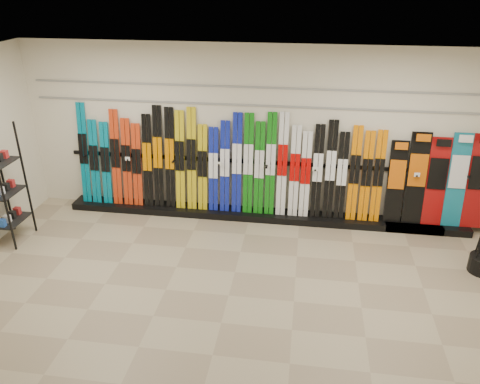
# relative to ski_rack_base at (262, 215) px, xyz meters

# --- Properties ---
(floor) EXTENTS (8.00, 8.00, 0.00)m
(floor) POSITION_rel_ski_rack_base_xyz_m (-0.22, -2.28, -0.06)
(floor) COLOR gray
(floor) RESTS_ON ground
(back_wall) EXTENTS (8.00, 0.00, 8.00)m
(back_wall) POSITION_rel_ski_rack_base_xyz_m (-0.22, 0.22, 1.44)
(back_wall) COLOR beige
(back_wall) RESTS_ON floor
(ceiling) EXTENTS (8.00, 8.00, 0.00)m
(ceiling) POSITION_rel_ski_rack_base_xyz_m (-0.22, -2.28, 2.94)
(ceiling) COLOR silver
(ceiling) RESTS_ON back_wall
(ski_rack_base) EXTENTS (8.00, 0.40, 0.12)m
(ski_rack_base) POSITION_rel_ski_rack_base_xyz_m (0.00, 0.00, 0.00)
(ski_rack_base) COLOR black
(ski_rack_base) RESTS_ON floor
(skis) EXTENTS (5.37, 0.27, 1.83)m
(skis) POSITION_rel_ski_rack_base_xyz_m (-0.69, 0.06, 0.89)
(skis) COLOR #01708A
(skis) RESTS_ON ski_rack_base
(snowboards) EXTENTS (1.59, 0.24, 1.57)m
(snowboards) POSITION_rel_ski_rack_base_xyz_m (2.89, 0.08, 0.82)
(snowboards) COLOR black
(snowboards) RESTS_ON ski_rack_base
(accessory_rack) EXTENTS (0.40, 0.60, 1.93)m
(accessory_rack) POSITION_rel_ski_rack_base_xyz_m (-3.97, -1.32, 0.91)
(accessory_rack) COLOR black
(accessory_rack) RESTS_ON floor
(slatwall_rail_0) EXTENTS (7.60, 0.02, 0.03)m
(slatwall_rail_0) POSITION_rel_ski_rack_base_xyz_m (-0.22, 0.20, 1.94)
(slatwall_rail_0) COLOR gray
(slatwall_rail_0) RESTS_ON back_wall
(slatwall_rail_1) EXTENTS (7.60, 0.02, 0.03)m
(slatwall_rail_1) POSITION_rel_ski_rack_base_xyz_m (-0.22, 0.20, 2.24)
(slatwall_rail_1) COLOR gray
(slatwall_rail_1) RESTS_ON back_wall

